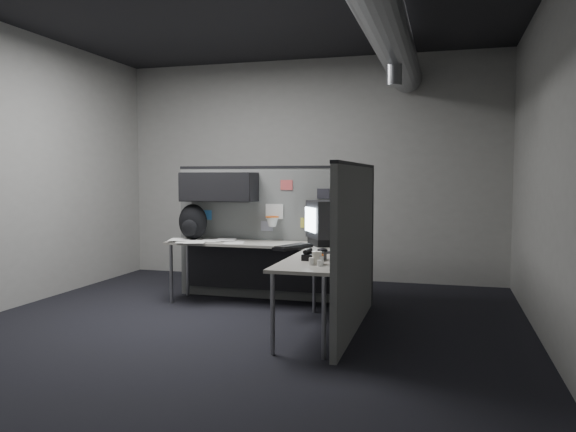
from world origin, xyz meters
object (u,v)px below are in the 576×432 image
(monitor, at_px, (330,222))
(phone, at_px, (314,256))
(desk, at_px, (277,257))
(backpack, at_px, (193,222))
(keyboard, at_px, (293,247))

(monitor, xyz_separation_m, phone, (0.08, -1.15, -0.22))
(desk, relative_size, backpack, 5.28)
(desk, height_order, monitor, monitor)
(desk, distance_m, monitor, 0.71)
(keyboard, bearing_deg, desk, 124.77)
(desk, relative_size, keyboard, 4.50)
(desk, xyz_separation_m, phone, (0.63, -0.88, 0.15))
(keyboard, height_order, phone, phone)
(keyboard, relative_size, phone, 2.37)
(desk, height_order, backpack, backpack)
(keyboard, bearing_deg, monitor, 32.54)
(keyboard, distance_m, phone, 0.82)
(monitor, bearing_deg, desk, -140.80)
(backpack, bearing_deg, desk, -4.50)
(keyboard, height_order, backpack, backpack)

